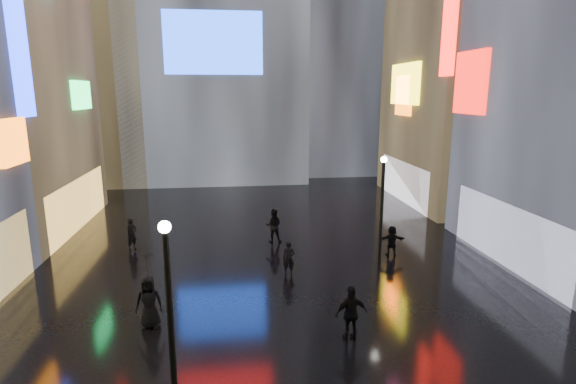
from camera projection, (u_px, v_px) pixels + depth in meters
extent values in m
plane|color=black|center=(269.00, 253.00, 23.07)|extent=(140.00, 140.00, 0.00)
cube|color=#E35E0B|center=(13.00, 142.00, 18.80)|extent=(0.25, 2.24, 1.94)
cube|color=#122AE3|center=(16.00, 23.00, 19.35)|extent=(0.25, 1.40, 8.00)
cube|color=#FFC659|center=(78.00, 203.00, 27.20)|extent=(0.20, 10.00, 3.00)
cube|color=#16CC50|center=(81.00, 95.00, 27.60)|extent=(0.25, 3.00, 1.71)
cube|color=white|center=(508.00, 235.00, 21.19)|extent=(0.20, 9.00, 3.00)
cube|color=red|center=(471.00, 83.00, 23.60)|extent=(0.25, 2.99, 3.26)
cube|color=black|center=(481.00, 6.00, 31.64)|extent=(10.00, 12.00, 28.00)
cube|color=white|center=(404.00, 182.00, 33.77)|extent=(0.20, 9.00, 3.00)
cube|color=yellow|center=(405.00, 84.00, 32.49)|extent=(0.25, 4.92, 2.91)
cube|color=#E35E0B|center=(404.00, 96.00, 32.78)|extent=(0.25, 2.63, 2.87)
cube|color=#194CFF|center=(213.00, 43.00, 36.45)|extent=(8.00, 0.20, 5.00)
cube|color=black|center=(334.00, 2.00, 45.63)|extent=(12.00, 12.00, 34.00)
cube|color=black|center=(90.00, 35.00, 39.83)|extent=(10.00, 10.00, 26.00)
cylinder|color=black|center=(171.00, 327.00, 10.93)|extent=(0.16, 0.16, 5.00)
sphere|color=white|center=(164.00, 227.00, 10.37)|extent=(0.30, 0.30, 0.30)
cylinder|color=black|center=(382.00, 213.00, 21.27)|extent=(0.16, 0.16, 5.00)
sphere|color=white|center=(384.00, 160.00, 20.72)|extent=(0.30, 0.30, 0.30)
imported|color=black|center=(351.00, 313.00, 14.83)|extent=(1.16, 0.60, 1.90)
imported|color=black|center=(149.00, 302.00, 15.65)|extent=(0.92, 0.60, 1.89)
imported|color=black|center=(392.00, 241.00, 22.63)|extent=(1.46, 0.56, 1.54)
imported|color=black|center=(132.00, 234.00, 23.37)|extent=(0.70, 0.73, 1.69)
imported|color=black|center=(274.00, 226.00, 24.62)|extent=(0.99, 0.82, 1.86)
imported|color=black|center=(146.00, 265.00, 15.35)|extent=(1.32, 1.32, 0.86)
imported|color=black|center=(289.00, 258.00, 20.22)|extent=(0.62, 0.46, 1.54)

